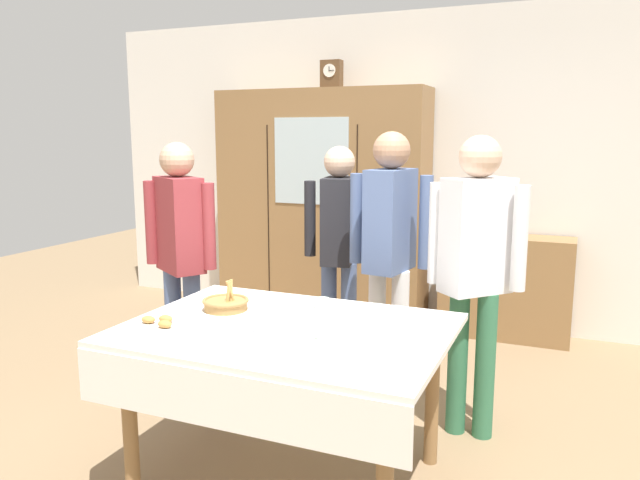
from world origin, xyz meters
name	(u,v)px	position (x,y,z in m)	size (l,w,h in m)	color
ground_plane	(305,457)	(0.00, 0.00, 0.00)	(12.00, 12.00, 0.00)	#846B4C
back_wall	(429,170)	(0.00, 2.65, 1.35)	(6.40, 0.10, 2.70)	silver
dining_table	(284,350)	(0.00, -0.23, 0.67)	(1.51, 1.10, 0.77)	olive
wall_cabinet	(321,206)	(-0.90, 2.35, 1.03)	(1.90, 0.46, 2.05)	olive
mantel_clock	(332,74)	(-0.80, 2.35, 2.17)	(0.18, 0.11, 0.24)	brown
bookshelf_low	(505,287)	(0.72, 2.41, 0.42)	(1.04, 0.35, 0.85)	olive
book_stack	(508,229)	(0.72, 2.41, 0.90)	(0.16, 0.22, 0.10)	#99332D
tea_cup_mid_left	(219,336)	(-0.18, -0.51, 0.80)	(0.13, 0.13, 0.06)	silver
tea_cup_near_right	(307,333)	(0.16, -0.33, 0.80)	(0.13, 0.13, 0.06)	silver
tea_cup_near_left	(322,305)	(0.05, 0.11, 0.80)	(0.13, 0.13, 0.06)	silver
tea_cup_far_left	(245,327)	(-0.13, -0.36, 0.80)	(0.13, 0.13, 0.06)	white
bread_basket	(226,303)	(-0.41, -0.08, 0.81)	(0.24, 0.24, 0.16)	#9E7542
pastry_plate	(157,325)	(-0.55, -0.46, 0.79)	(0.28, 0.28, 0.05)	white
spoon_far_left	(286,315)	(-0.08, -0.05, 0.78)	(0.12, 0.02, 0.01)	silver
spoon_mid_right	(351,326)	(0.28, -0.08, 0.78)	(0.12, 0.02, 0.01)	silver
person_behind_table_left	(476,257)	(0.74, 0.60, 1.01)	(0.52, 0.40, 1.66)	#33704C
person_behind_table_right	(339,237)	(-0.28, 1.20, 0.96)	(0.52, 0.39, 1.59)	slate
person_beside_shelf	(390,239)	(0.18, 0.89, 1.03)	(0.52, 0.39, 1.68)	silver
person_near_right_end	(180,243)	(-1.09, 0.49, 0.98)	(0.52, 0.36, 1.62)	slate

